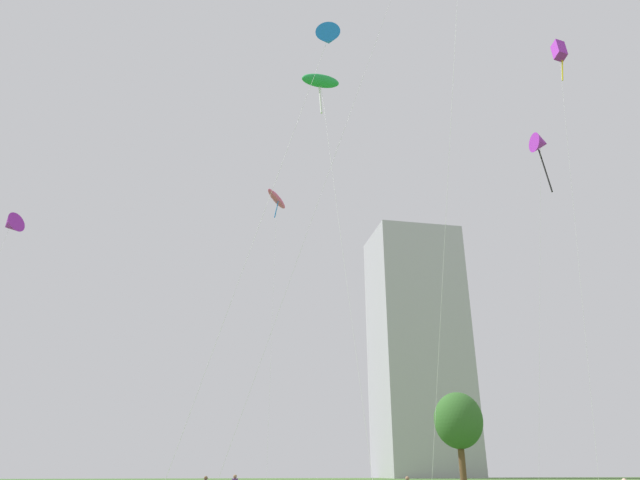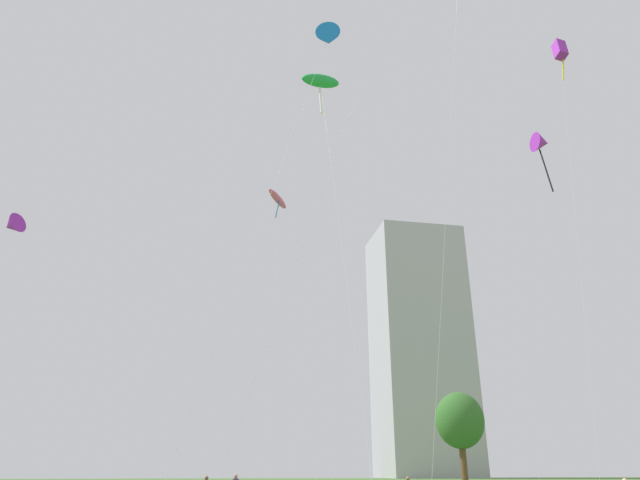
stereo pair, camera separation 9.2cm
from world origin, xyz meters
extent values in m
sphere|color=#997051|center=(-1.15, 18.53, 1.55)|extent=(0.22, 0.22, 0.22)
sphere|color=brown|center=(-2.89, 16.52, 1.49)|extent=(0.21, 0.21, 0.21)
sphere|color=#997051|center=(7.70, 13.12, 1.49)|extent=(0.21, 0.21, 0.21)
cylinder|color=silver|center=(2.51, 9.69, 17.11)|extent=(10.71, 4.91, 34.22)
cylinder|color=silver|center=(17.69, 13.86, 11.58)|extent=(1.65, 3.81, 23.16)
cone|color=purple|center=(18.50, 11.96, 23.16)|extent=(1.07, 1.45, 1.42)
cylinder|color=black|center=(18.50, 11.96, 20.98)|extent=(0.13, 0.78, 3.71)
cylinder|color=silver|center=(1.79, 3.17, 10.73)|extent=(0.51, 6.34, 21.46)
ellipsoid|color=green|center=(1.54, 6.33, 21.45)|extent=(2.10, 0.78, 0.70)
cylinder|color=white|center=(1.54, 6.33, 20.23)|extent=(0.17, 0.30, 1.86)
cylinder|color=silver|center=(-1.54, 4.50, 11.93)|extent=(6.76, 2.25, 23.86)
cone|color=blue|center=(1.84, 5.62, 23.86)|extent=(1.56, 1.29, 1.36)
cylinder|color=silver|center=(19.88, 11.92, 15.83)|extent=(2.94, 0.42, 31.65)
cube|color=purple|center=(21.34, 11.72, 31.65)|extent=(1.12, 1.24, 2.10)
cylinder|color=yellow|center=(21.34, 11.72, 30.12)|extent=(0.35, 0.34, 2.45)
cone|color=purple|center=(-20.56, 29.99, 21.25)|extent=(2.33, 2.37, 2.03)
cylinder|color=silver|center=(1.88, 28.19, 13.47)|extent=(0.96, 7.38, 26.94)
ellipsoid|color=#E5598C|center=(2.35, 31.87, 26.93)|extent=(2.74, 4.42, 0.83)
cylinder|color=blue|center=(2.35, 31.87, 25.77)|extent=(0.38, 0.42, 1.70)
cylinder|color=silver|center=(6.82, 3.03, 14.29)|extent=(3.33, 1.87, 28.58)
cylinder|color=brown|center=(21.87, 36.62, 2.42)|extent=(0.64, 0.64, 4.84)
ellipsoid|color=#336628|center=(21.87, 36.62, 6.52)|extent=(4.81, 4.81, 5.44)
cube|color=#A8A8AD|center=(57.84, 136.91, 35.42)|extent=(25.51, 21.95, 70.83)
camera|label=1|loc=(-3.46, -17.85, 1.88)|focal=31.35mm
camera|label=2|loc=(-3.37, -17.87, 1.88)|focal=31.35mm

